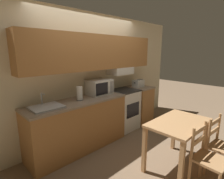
{
  "coord_description": "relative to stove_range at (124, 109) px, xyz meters",
  "views": [
    {
      "loc": [
        -2.23,
        -2.87,
        1.79
      ],
      "look_at": [
        0.05,
        -0.54,
        1.08
      ],
      "focal_mm": 28.0,
      "sensor_mm": 36.0,
      "label": 1
    }
  ],
  "objects": [
    {
      "name": "ground_plane",
      "position": [
        -0.69,
        0.28,
        -0.47
      ],
      "size": [
        16.0,
        16.0,
        0.0
      ],
      "primitive_type": "plane",
      "color": "#7F664C"
    },
    {
      "name": "wall_back",
      "position": [
        -0.68,
        0.21,
        1.05
      ],
      "size": [
        5.4,
        0.38,
        2.55
      ],
      "color": "beige",
      "rests_on": "ground_plane"
    },
    {
      "name": "lower_counter_main",
      "position": [
        -1.26,
        -0.02,
        0.0
      ],
      "size": [
        1.9,
        0.61,
        0.93
      ],
      "color": "#A36B38",
      "rests_on": "ground_plane"
    },
    {
      "name": "lower_counter_right_stub",
      "position": [
        0.56,
        -0.02,
        0.0
      ],
      "size": [
        0.51,
        0.61,
        0.93
      ],
      "color": "#A36B38",
      "rests_on": "ground_plane"
    },
    {
      "name": "stove_range",
      "position": [
        0.0,
        0.0,
        0.0
      ],
      "size": [
        0.6,
        0.56,
        0.93
      ],
      "color": "silver",
      "rests_on": "ground_plane"
    },
    {
      "name": "microwave",
      "position": [
        -0.66,
        0.09,
        0.62
      ],
      "size": [
        0.5,
        0.35,
        0.3
      ],
      "color": "silver",
      "rests_on": "lower_counter_main"
    },
    {
      "name": "toaster",
      "position": [
        0.52,
        -0.0,
        0.56
      ],
      "size": [
        0.28,
        0.2,
        0.18
      ],
      "color": "silver",
      "rests_on": "lower_counter_right_stub"
    },
    {
      "name": "sink_basin",
      "position": [
        -1.84,
        -0.01,
        0.48
      ],
      "size": [
        0.48,
        0.4,
        0.22
      ],
      "color": "#B7BABF",
      "rests_on": "lower_counter_main"
    },
    {
      "name": "paper_towel_roll",
      "position": [
        -1.21,
        -0.0,
        0.59
      ],
      "size": [
        0.12,
        0.12,
        0.25
      ],
      "color": "black",
      "rests_on": "lower_counter_main"
    },
    {
      "name": "dining_table",
      "position": [
        -0.48,
        -1.54,
        0.17
      ],
      "size": [
        1.01,
        0.64,
        0.76
      ],
      "color": "tan",
      "rests_on": "ground_plane"
    },
    {
      "name": "chair_left_of_table",
      "position": [
        -0.64,
        -2.02,
        -0.03
      ],
      "size": [
        0.41,
        0.41,
        0.87
      ],
      "rotation": [
        0.0,
        0.0,
        -0.07
      ],
      "color": "tan",
      "rests_on": "ground_plane"
    },
    {
      "name": "chair_right_of_table",
      "position": [
        -0.18,
        -2.07,
        -0.03
      ],
      "size": [
        0.41,
        0.41,
        0.87
      ],
      "rotation": [
        0.0,
        0.0,
        -0.08
      ],
      "color": "tan",
      "rests_on": "ground_plane"
    }
  ]
}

